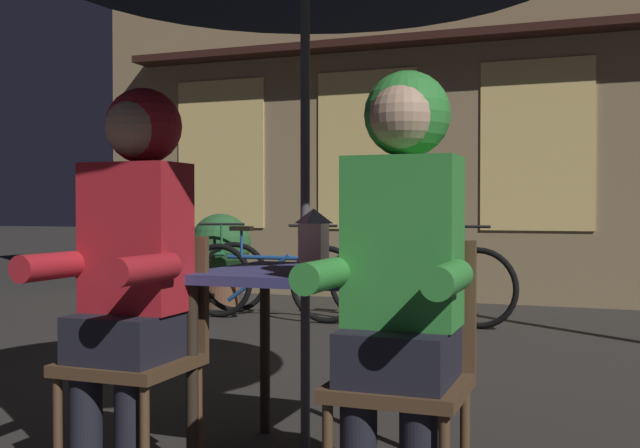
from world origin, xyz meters
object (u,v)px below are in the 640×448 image
at_px(person_left_hooded, 132,244).
at_px(person_right_hooded, 401,250).
at_px(chair_right, 405,363).
at_px(bicycle_second, 271,280).
at_px(lantern, 314,238).
at_px(cafe_table, 305,296).
at_px(bicycle_third, 418,283).
at_px(bicycle_nearest, 182,275).
at_px(chair_left, 142,344).
at_px(potted_plant, 221,252).

bearing_deg(person_left_hooded, person_right_hooded, 0.00).
xyz_separation_m(chair_right, bicycle_second, (-2.10, 3.67, -0.14)).
bearing_deg(bicycle_second, chair_right, -60.17).
relative_size(lantern, person_right_hooded, 0.17).
bearing_deg(cafe_table, bicycle_third, 96.06).
height_order(lantern, bicycle_second, lantern).
height_order(lantern, bicycle_nearest, lantern).
distance_m(cafe_table, bicycle_nearest, 4.42).
xyz_separation_m(cafe_table, person_right_hooded, (0.48, -0.43, 0.21)).
distance_m(cafe_table, chair_right, 0.62).
height_order(cafe_table, lantern, lantern).
xyz_separation_m(person_left_hooded, bicycle_nearest, (-2.17, 3.96, -0.50)).
bearing_deg(person_right_hooded, cafe_table, 138.43).
bearing_deg(person_left_hooded, bicycle_second, 107.05).
distance_m(person_left_hooded, person_right_hooded, 0.96).
bearing_deg(person_right_hooded, person_left_hooded, 180.00).
bearing_deg(lantern, bicycle_nearest, 127.06).
height_order(person_left_hooded, bicycle_second, person_left_hooded).
bearing_deg(chair_right, person_left_hooded, -176.61).
xyz_separation_m(person_right_hooded, bicycle_third, (-0.85, 3.95, -0.50)).
height_order(cafe_table, person_right_hooded, person_right_hooded).
height_order(lantern, bicycle_third, lantern).
bearing_deg(cafe_table, person_right_hooded, -41.57).
bearing_deg(cafe_table, chair_left, -142.45).
height_order(cafe_table, person_left_hooded, person_left_hooded).
height_order(bicycle_nearest, bicycle_third, same).
bearing_deg(person_left_hooded, lantern, 36.59).
bearing_deg(chair_right, person_right_hooded, -90.00).
height_order(bicycle_nearest, potted_plant, potted_plant).
xyz_separation_m(bicycle_second, bicycle_third, (1.25, 0.23, 0.00)).
xyz_separation_m(person_right_hooded, bicycle_nearest, (-3.13, 3.96, -0.50)).
xyz_separation_m(chair_left, bicycle_nearest, (-2.17, 3.90, -0.14)).
relative_size(cafe_table, bicycle_third, 0.44).
height_order(chair_left, person_right_hooded, person_right_hooded).
bearing_deg(person_left_hooded, chair_left, 90.00).
relative_size(person_left_hooded, bicycle_third, 0.84).
bearing_deg(chair_right, bicycle_second, 119.83).
height_order(cafe_table, bicycle_third, bicycle_third).
bearing_deg(potted_plant, chair_left, -65.41).
bearing_deg(bicycle_third, bicycle_second, -169.69).
relative_size(lantern, person_left_hooded, 0.17).
bearing_deg(chair_right, potted_plant, 124.18).
bearing_deg(potted_plant, person_left_hooded, -65.69).
xyz_separation_m(cafe_table, bicycle_second, (-1.62, 3.30, -0.29)).
height_order(person_left_hooded, potted_plant, person_left_hooded).
distance_m(chair_left, bicycle_third, 3.90).
bearing_deg(bicycle_third, person_left_hooded, -91.54).
relative_size(chair_right, potted_plant, 0.95).
height_order(bicycle_third, potted_plant, potted_plant).
relative_size(chair_right, bicycle_third, 0.52).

